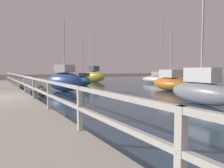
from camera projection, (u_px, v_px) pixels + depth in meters
railing at (29, 83)px, 11.25m from camera, size 0.10×32.50×0.98m
boulder_far_strip at (23, 86)px, 18.36m from camera, size 0.73×0.66×0.55m
boulder_upstream at (43, 92)px, 13.33m from camera, size 0.69×0.62×0.52m
boulder_downstream at (40, 88)px, 16.71m from camera, size 0.61×0.55×0.46m
boulder_mid_strip at (33, 91)px, 14.70m from camera, size 0.48×0.43×0.36m
sailboat_orange at (170, 82)px, 16.78m from camera, size 1.83×3.98×4.66m
sailboat_teal at (83, 80)px, 22.44m from camera, size 2.29×3.95×4.76m
sailboat_white at (161, 79)px, 24.93m from camera, size 2.25×5.81×7.28m
sailboat_yellow at (94, 76)px, 28.65m from camera, size 2.38×4.30×7.13m
sailboat_blue at (65, 81)px, 16.36m from camera, size 2.73×3.99×5.34m
sailboat_gray at (201, 90)px, 10.25m from camera, size 1.35×4.00×5.41m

